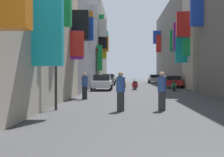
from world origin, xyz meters
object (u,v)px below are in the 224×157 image
at_px(pedestrian_near_left, 85,86).
at_px(pedestrian_mid_street, 120,80).
at_px(parked_car_yellow, 111,78).
at_px(scooter_silver, 163,82).
at_px(pedestrian_near_right, 162,91).
at_px(traffic_light_near_corner, 97,61).
at_px(scooter_red, 135,85).
at_px(parked_car_red, 172,81).
at_px(traffic_light_far_corner, 56,43).
at_px(scooter_green, 174,86).
at_px(parked_car_silver, 154,79).
at_px(parked_car_grey, 108,79).
at_px(parked_car_white, 102,82).
at_px(scooter_orange, 124,85).
at_px(pedestrian_crossing, 121,92).

height_order(pedestrian_near_left, pedestrian_mid_street, pedestrian_mid_street).
bearing_deg(pedestrian_near_left, parked_car_yellow, 89.86).
xyz_separation_m(scooter_silver, pedestrian_near_right, (-3.52, -27.16, 0.39)).
relative_size(pedestrian_near_right, traffic_light_near_corner, 0.38).
xyz_separation_m(scooter_silver, scooter_red, (-4.08, -9.56, -0.00)).
xyz_separation_m(parked_car_red, pedestrian_mid_street, (-5.92, 3.05, 0.12)).
relative_size(pedestrian_near_left, traffic_light_far_corner, 0.38).
relative_size(scooter_green, traffic_light_near_corner, 0.42).
bearing_deg(parked_car_silver, parked_car_grey, -125.40).
bearing_deg(pedestrian_mid_street, parked_car_red, -27.29).
height_order(parked_car_white, parked_car_grey, parked_car_grey).
xyz_separation_m(parked_car_grey, scooter_green, (6.92, -13.61, -0.35)).
xyz_separation_m(parked_car_grey, parked_car_silver, (7.45, 10.49, -0.05)).
height_order(parked_car_white, scooter_silver, parked_car_white).
relative_size(parked_car_yellow, parked_car_silver, 0.97).
bearing_deg(parked_car_grey, parked_car_red, -46.13).
xyz_separation_m(parked_car_grey, scooter_orange, (2.16, -12.33, -0.34)).
distance_m(parked_car_red, pedestrian_near_left, 17.64).
height_order(pedestrian_near_right, pedestrian_mid_street, pedestrian_near_right).
distance_m(scooter_orange, scooter_green, 4.93).
height_order(parked_car_red, scooter_silver, parked_car_red).
distance_m(parked_car_red, parked_car_yellow, 21.99).
bearing_deg(parked_car_yellow, traffic_light_far_corner, -90.90).
relative_size(pedestrian_near_left, pedestrian_mid_street, 0.98).
relative_size(scooter_red, traffic_light_near_corner, 0.40).
xyz_separation_m(parked_car_red, parked_car_white, (-7.52, -5.07, 0.06)).
bearing_deg(pedestrian_near_left, parked_car_white, 88.10).
relative_size(parked_car_silver, pedestrian_near_left, 2.44).
bearing_deg(parked_car_grey, pedestrian_crossing, -86.08).
bearing_deg(parked_car_red, pedestrian_crossing, -104.24).
height_order(parked_car_yellow, scooter_silver, parked_car_yellow).
height_order(parked_car_red, pedestrian_near_right, pedestrian_near_right).
height_order(parked_car_grey, pedestrian_mid_street, pedestrian_mid_street).
bearing_deg(pedestrian_near_right, traffic_light_far_corner, 179.71).
bearing_deg(scooter_green, pedestrian_near_left, -125.56).
height_order(scooter_green, pedestrian_near_right, pedestrian_near_right).
bearing_deg(parked_car_white, parked_car_silver, 72.53).
distance_m(scooter_orange, pedestrian_crossing, 17.45).
bearing_deg(pedestrian_near_left, parked_car_silver, 77.25).
distance_m(scooter_green, pedestrian_near_right, 16.15).
relative_size(parked_car_yellow, pedestrian_near_left, 2.36).
relative_size(parked_car_white, traffic_light_far_corner, 0.99).
distance_m(parked_car_silver, pedestrian_crossing, 40.63).
bearing_deg(parked_car_yellow, scooter_red, -81.93).
distance_m(parked_car_yellow, pedestrian_near_left, 36.35).
bearing_deg(traffic_light_near_corner, scooter_silver, 33.94).
height_order(parked_car_silver, scooter_green, parked_car_silver).
bearing_deg(pedestrian_crossing, scooter_green, 73.21).
relative_size(pedestrian_crossing, pedestrian_near_right, 1.00).
relative_size(scooter_green, pedestrian_mid_street, 1.12).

